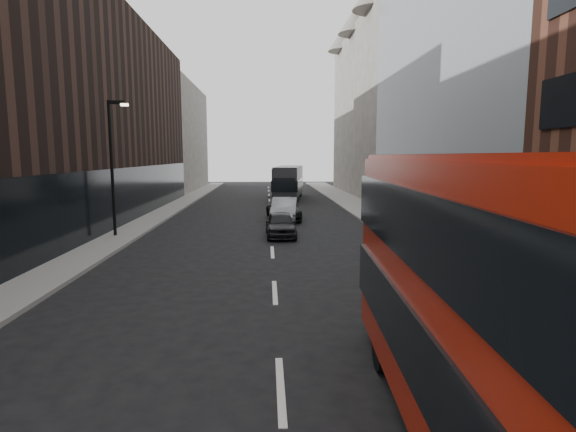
{
  "coord_description": "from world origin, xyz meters",
  "views": [
    {
      "loc": [
        -0.24,
        -5.9,
        4.33
      ],
      "look_at": [
        0.41,
        7.74,
        2.5
      ],
      "focal_mm": 28.0,
      "sensor_mm": 36.0,
      "label": 1
    }
  ],
  "objects": [
    {
      "name": "sidewalk_left",
      "position": [
        -8.0,
        25.0,
        0.07
      ],
      "size": [
        2.0,
        80.0,
        0.15
      ],
      "primitive_type": "cube",
      "color": "slate",
      "rests_on": "ground"
    },
    {
      "name": "grey_bus",
      "position": [
        1.98,
        39.23,
        1.76
      ],
      "size": [
        3.68,
        10.36,
        3.29
      ],
      "rotation": [
        0.0,
        0.0,
        -0.13
      ],
      "color": "black",
      "rests_on": "ground"
    },
    {
      "name": "building_left_mid",
      "position": [
        -11.5,
        30.0,
        7.0
      ],
      "size": [
        5.0,
        24.0,
        14.0
      ],
      "primitive_type": "cube",
      "color": "black",
      "rests_on": "ground"
    },
    {
      "name": "street_lamp",
      "position": [
        -8.22,
        18.0,
        4.18
      ],
      "size": [
        1.06,
        0.22,
        7.0
      ],
      "color": "black",
      "rests_on": "sidewalk_left"
    },
    {
      "name": "building_victorian",
      "position": [
        11.38,
        44.0,
        9.66
      ],
      "size": [
        6.5,
        24.0,
        21.0
      ],
      "color": "#605A54",
      "rests_on": "ground"
    },
    {
      "name": "building_left_far",
      "position": [
        -11.5,
        52.0,
        6.5
      ],
      "size": [
        5.0,
        20.0,
        13.0
      ],
      "primitive_type": "cube",
      "color": "#605A54",
      "rests_on": "ground"
    },
    {
      "name": "building_modern_block",
      "position": [
        11.47,
        21.0,
        9.9
      ],
      "size": [
        5.03,
        22.0,
        20.0
      ],
      "color": "#949A9E",
      "rests_on": "ground"
    },
    {
      "name": "car_b",
      "position": [
        0.93,
        23.85,
        0.77
      ],
      "size": [
        2.05,
        4.81,
        1.54
      ],
      "primitive_type": "imported",
      "rotation": [
        0.0,
        0.0,
        -0.09
      ],
      "color": "gray",
      "rests_on": "ground"
    },
    {
      "name": "sidewalk_right",
      "position": [
        7.5,
        25.0,
        0.07
      ],
      "size": [
        3.0,
        80.0,
        0.15
      ],
      "primitive_type": "cube",
      "color": "slate",
      "rests_on": "ground"
    },
    {
      "name": "car_c",
      "position": [
        0.87,
        24.65,
        0.72
      ],
      "size": [
        2.5,
        5.15,
        1.44
      ],
      "primitive_type": "imported",
      "rotation": [
        0.0,
        0.0,
        0.1
      ],
      "color": "black",
      "rests_on": "ground"
    },
    {
      "name": "car_a",
      "position": [
        0.5,
        18.1,
        0.67
      ],
      "size": [
        1.67,
        3.97,
        1.34
      ],
      "primitive_type": "imported",
      "rotation": [
        0.0,
        0.0,
        0.02
      ],
      "color": "black",
      "rests_on": "ground"
    },
    {
      "name": "red_bus",
      "position": [
        2.94,
        -0.82,
        2.42
      ],
      "size": [
        3.21,
        10.92,
        4.36
      ],
      "rotation": [
        0.0,
        0.0,
        -0.06
      ],
      "color": "#A61B0A",
      "rests_on": "ground"
    }
  ]
}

